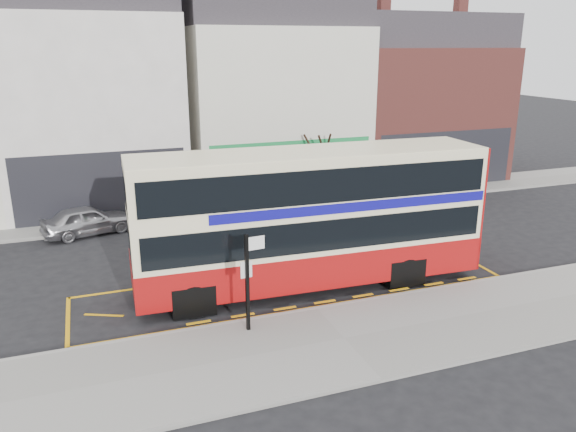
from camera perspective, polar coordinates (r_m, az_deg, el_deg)
name	(u,v)px	position (r m, az deg, el deg)	size (l,w,h in m)	color
ground	(311,307)	(17.39, 2.40, -9.21)	(120.00, 120.00, 0.00)	black
pavement	(344,340)	(15.51, 5.71, -12.46)	(40.00, 4.00, 0.15)	gray
kerb	(316,310)	(17.05, 2.89, -9.51)	(40.00, 0.15, 0.15)	gray
far_pavement	(225,209)	(27.18, -6.45, 0.68)	(50.00, 3.00, 0.15)	gray
road_markings	(293,286)	(18.74, 0.53, -7.17)	(14.00, 3.40, 0.01)	#DB9B0B
terrace_left	(91,95)	(29.48, -19.38, 11.51)	(8.00, 8.01, 11.80)	silver
terrace_green_shop	(267,95)	(30.99, -2.14, 12.20)	(9.00, 8.01, 11.30)	beige
terrace_right	(411,99)	(34.86, 12.38, 11.55)	(9.00, 8.01, 10.30)	brown
double_decker_bus	(311,217)	(18.07, 2.34, -0.07)	(11.41, 3.05, 4.52)	beige
bus_stop_post	(249,273)	(15.15, -3.97, -5.75)	(0.69, 0.14, 2.77)	black
car_silver	(87,220)	(24.98, -19.71, -0.41)	(1.47, 3.66, 1.25)	#A1A1A5
car_grey	(271,202)	(25.93, -1.76, 1.48)	(1.54, 4.42, 1.46)	#38393F
car_white	(422,184)	(29.88, 13.50, 3.14)	(2.08, 5.12, 1.49)	white
street_tree_right	(316,142)	(27.87, 2.87, 7.51)	(2.09, 2.09, 4.52)	black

